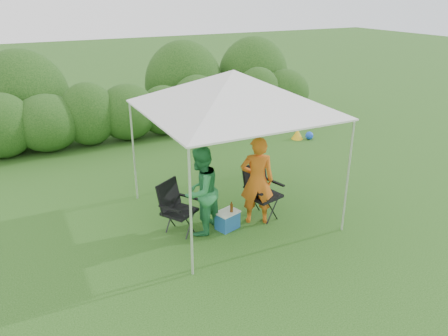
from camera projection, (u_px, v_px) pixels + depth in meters
name	position (u px, v px, depth m)	size (l,w,h in m)	color
ground	(245.00, 224.00, 8.29)	(70.00, 70.00, 0.00)	#305F1E
hedge	(150.00, 109.00, 12.98)	(11.55, 1.53, 1.80)	#285019
canopy	(233.00, 91.00, 7.77)	(3.10, 3.10, 2.83)	silver
chair_right	(260.00, 188.00, 8.40)	(0.75, 0.71, 1.04)	black
chair_left	(175.00, 204.00, 7.84)	(0.76, 0.74, 0.97)	black
man	(257.00, 181.00, 8.07)	(0.62, 0.41, 1.71)	#D25C17
woman	(201.00, 191.00, 7.73)	(0.80, 0.62, 1.64)	#2B8548
cooler	(228.00, 220.00, 8.08)	(0.49, 0.41, 0.35)	#225C9E
bottle	(231.00, 207.00, 7.97)	(0.05, 0.05, 0.20)	#592D0C
lawn_toy	(300.00, 135.00, 12.96)	(0.59, 0.49, 0.29)	yellow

